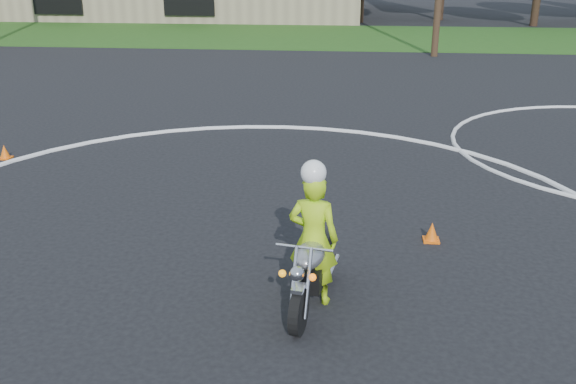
{
  "coord_description": "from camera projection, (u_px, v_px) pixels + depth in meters",
  "views": [
    {
      "loc": [
        1.62,
        -6.31,
        4.13
      ],
      "look_at": [
        0.83,
        1.67,
        1.1
      ],
      "focal_mm": 40.0,
      "sensor_mm": 36.0,
      "label": 1
    }
  ],
  "objects": [
    {
      "name": "rider_primary_grp",
      "position": [
        313.0,
        235.0,
        7.76
      ],
      "size": [
        0.67,
        0.5,
        1.86
      ],
      "rotation": [
        0.0,
        0.0,
        -0.17
      ],
      "color": "#ABDE17",
      "rests_on": "ground"
    },
    {
      "name": "ground",
      "position": [
        203.0,
        328.0,
        7.48
      ],
      "size": [
        120.0,
        120.0,
        0.0
      ],
      "primitive_type": "plane",
      "color": "black",
      "rests_on": "ground"
    },
    {
      "name": "course_markings",
      "position": [
        378.0,
        199.0,
        11.33
      ],
      "size": [
        19.05,
        19.05,
        0.12
      ],
      "color": "silver",
      "rests_on": "ground"
    },
    {
      "name": "traffic_cones",
      "position": [
        539.0,
        217.0,
        10.25
      ],
      "size": [
        18.43,
        10.2,
        0.3
      ],
      "color": "#FF660D",
      "rests_on": "ground"
    },
    {
      "name": "grass_strip",
      "position": [
        321.0,
        36.0,
        32.61
      ],
      "size": [
        120.0,
        10.0,
        0.02
      ],
      "primitive_type": "cube",
      "color": "#1E4714",
      "rests_on": "ground"
    },
    {
      "name": "primary_motorcycle",
      "position": [
        312.0,
        270.0,
        7.78
      ],
      "size": [
        0.73,
        1.9,
        1.0
      ],
      "rotation": [
        0.0,
        0.0,
        -0.17
      ],
      "color": "black",
      "rests_on": "ground"
    }
  ]
}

